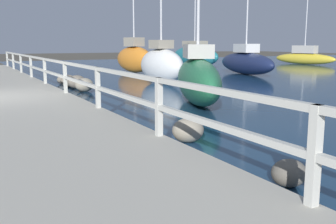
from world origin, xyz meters
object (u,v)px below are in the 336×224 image
at_px(sailboat_navy, 246,62).
at_px(sailboat_teal, 195,55).
at_px(sailboat_white, 161,64).
at_px(sailboat_yellow, 304,57).
at_px(sailboat_green, 198,78).
at_px(sailboat_orange, 134,58).

height_order(sailboat_navy, sailboat_teal, sailboat_navy).
distance_m(sailboat_navy, sailboat_white, 7.08).
bearing_deg(sailboat_yellow, sailboat_green, -152.25).
bearing_deg(sailboat_teal, sailboat_green, -126.22).
bearing_deg(sailboat_green, sailboat_orange, 99.05).
bearing_deg(sailboat_green, sailboat_teal, 82.39).
xyz_separation_m(sailboat_orange, sailboat_teal, (6.52, 3.46, -0.03)).
relative_size(sailboat_navy, sailboat_yellow, 1.06).
xyz_separation_m(sailboat_navy, sailboat_yellow, (11.46, 6.33, -0.09)).
height_order(sailboat_white, sailboat_yellow, sailboat_white).
height_order(sailboat_orange, sailboat_teal, sailboat_teal).
xyz_separation_m(sailboat_yellow, sailboat_teal, (-10.08, 1.54, 0.25)).
relative_size(sailboat_white, sailboat_green, 0.92).
bearing_deg(sailboat_orange, sailboat_white, -112.77).
distance_m(sailboat_orange, sailboat_yellow, 16.71).
distance_m(sailboat_white, sailboat_teal, 13.00).
height_order(sailboat_yellow, sailboat_teal, sailboat_teal).
relative_size(sailboat_teal, sailboat_green, 0.79).
bearing_deg(sailboat_yellow, sailboat_teal, 162.88).
distance_m(sailboat_navy, sailboat_orange, 6.78).
relative_size(sailboat_white, sailboat_teal, 1.16).
height_order(sailboat_navy, sailboat_white, sailboat_white).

